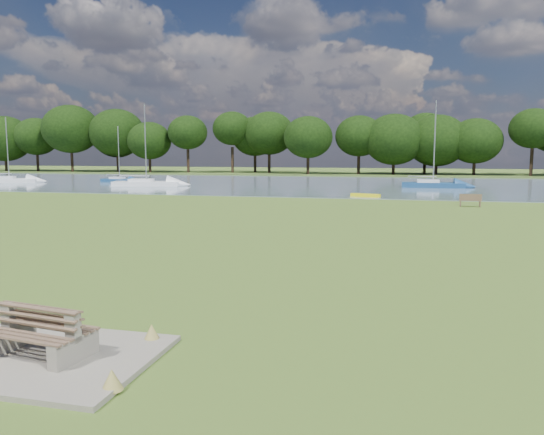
% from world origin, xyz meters
% --- Properties ---
extents(ground, '(220.00, 220.00, 0.00)m').
position_xyz_m(ground, '(0.00, 0.00, 0.00)').
color(ground, olive).
extents(river, '(220.00, 40.00, 0.10)m').
position_xyz_m(river, '(0.00, 42.00, 0.00)').
color(river, slate).
rests_on(river, ground).
extents(far_bank, '(220.00, 20.00, 0.40)m').
position_xyz_m(far_bank, '(0.00, 72.00, 0.00)').
color(far_bank, '#4C6626').
rests_on(far_bank, ground).
extents(concrete_pad, '(4.20, 3.20, 0.10)m').
position_xyz_m(concrete_pad, '(0.00, -14.00, 0.05)').
color(concrete_pad, gray).
rests_on(concrete_pad, ground).
extents(bench_pair, '(1.99, 1.34, 1.00)m').
position_xyz_m(bench_pair, '(0.00, -14.00, 0.51)').
color(bench_pair, gray).
rests_on(bench_pair, concrete_pad).
extents(riverbank_bench, '(1.52, 0.50, 0.93)m').
position_xyz_m(riverbank_bench, '(11.18, 17.58, 0.47)').
color(riverbank_bench, brown).
rests_on(riverbank_bench, ground).
extents(kayak, '(2.62, 1.32, 0.26)m').
position_xyz_m(kayak, '(3.37, 24.00, 0.18)').
color(kayak, yellow).
rests_on(kayak, river).
extents(tree_line, '(138.58, 9.75, 11.80)m').
position_xyz_m(tree_line, '(-2.26, 68.00, 6.99)').
color(tree_line, black).
rests_on(tree_line, far_bank).
extents(sailboat_0, '(7.76, 3.68, 9.16)m').
position_xyz_m(sailboat_0, '(-21.85, 32.68, 0.53)').
color(sailboat_0, silver).
rests_on(sailboat_0, river).
extents(sailboat_1, '(6.61, 1.92, 9.32)m').
position_xyz_m(sailboat_1, '(9.60, 37.67, 0.57)').
color(sailboat_1, navy).
rests_on(sailboat_1, river).
extents(sailboat_3, '(5.16, 2.10, 7.06)m').
position_xyz_m(sailboat_3, '(-28.52, 38.50, 0.47)').
color(sailboat_3, navy).
rests_on(sailboat_3, river).
extents(sailboat_5, '(6.90, 4.35, 8.16)m').
position_xyz_m(sailboat_5, '(-41.86, 34.73, 0.53)').
color(sailboat_5, silver).
rests_on(sailboat_5, river).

